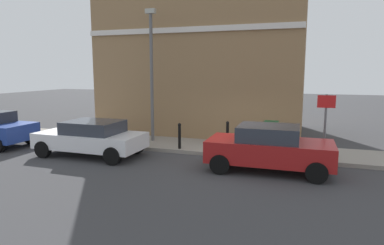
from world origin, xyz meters
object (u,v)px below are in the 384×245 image
(street_sign, at_px, (326,117))
(lamppost, at_px, (152,70))
(car_red, at_px, (269,148))
(car_white, at_px, (91,137))
(bollard_near_cabinet, at_px, (227,133))
(utility_cabinet, at_px, (271,136))
(bollard_far_kerb, at_px, (180,135))

(street_sign, xyz_separation_m, lamppost, (0.96, 7.13, 1.64))
(car_red, bearing_deg, street_sign, -137.91)
(car_red, distance_m, car_white, 6.71)
(bollard_near_cabinet, height_order, street_sign, street_sign)
(car_red, height_order, utility_cabinet, car_red)
(car_red, xyz_separation_m, bollard_far_kerb, (1.47, 3.68, -0.07))
(utility_cabinet, height_order, street_sign, street_sign)
(lamppost, bearing_deg, car_white, 153.88)
(bollard_near_cabinet, bearing_deg, street_sign, -104.75)
(bollard_far_kerb, relative_size, street_sign, 0.45)
(car_red, relative_size, lamppost, 0.70)
(bollard_near_cabinet, bearing_deg, utility_cabinet, -93.22)
(car_red, bearing_deg, utility_cabinet, -86.19)
(street_sign, bearing_deg, utility_cabinet, 65.59)
(car_red, xyz_separation_m, utility_cabinet, (2.48, 0.18, -0.10))
(car_red, relative_size, street_sign, 1.74)
(utility_cabinet, relative_size, bollard_far_kerb, 1.11)
(car_white, height_order, street_sign, street_sign)
(bollard_far_kerb, height_order, street_sign, street_sign)
(utility_cabinet, height_order, bollard_far_kerb, utility_cabinet)
(bollard_near_cabinet, height_order, lamppost, lamppost)
(car_red, xyz_separation_m, street_sign, (1.60, -1.75, 0.88))
(bollard_near_cabinet, relative_size, lamppost, 0.18)
(street_sign, bearing_deg, car_white, 101.63)
(utility_cabinet, distance_m, street_sign, 2.34)
(utility_cabinet, xyz_separation_m, street_sign, (-0.88, -1.93, 0.98))
(car_red, height_order, lamppost, lamppost)
(utility_cabinet, xyz_separation_m, bollard_far_kerb, (-1.01, 3.49, 0.02))
(car_red, distance_m, bollard_near_cabinet, 3.24)
(bollard_near_cabinet, relative_size, bollard_far_kerb, 1.00)
(car_white, xyz_separation_m, bollard_near_cabinet, (2.71, -4.74, -0.02))
(utility_cabinet, bearing_deg, street_sign, -114.41)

